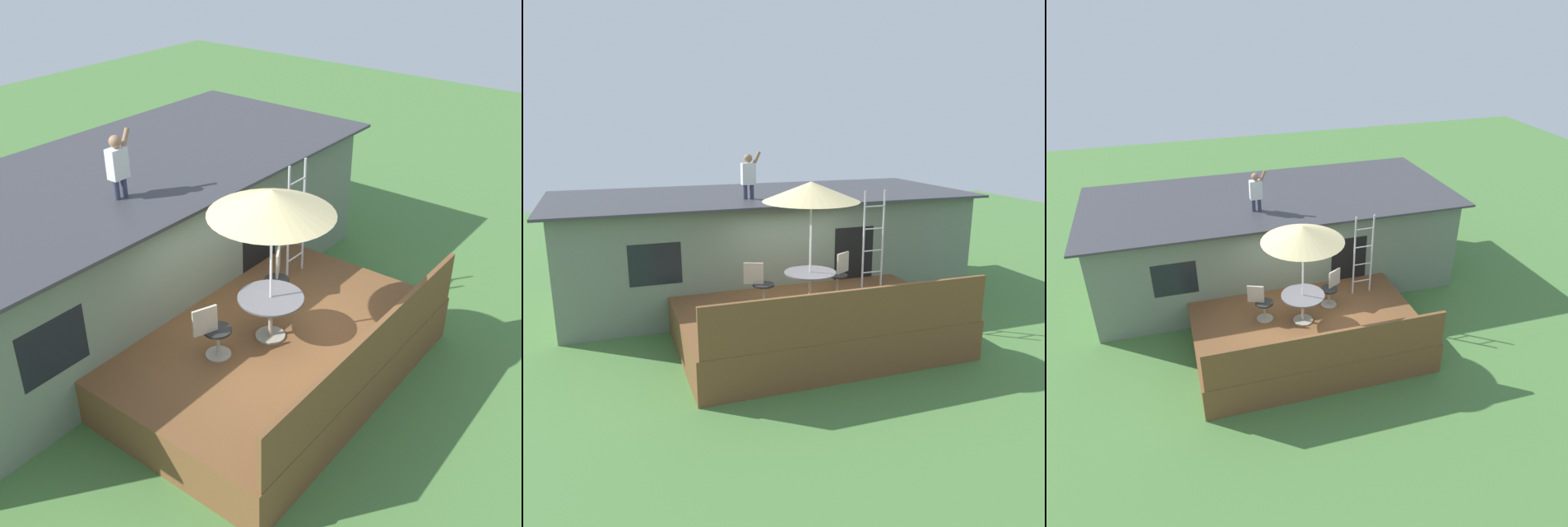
% 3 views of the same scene
% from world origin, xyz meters
% --- Properties ---
extents(ground_plane, '(40.00, 40.00, 0.00)m').
position_xyz_m(ground_plane, '(0.00, 0.00, 0.00)').
color(ground_plane, '#477538').
extents(house, '(10.50, 4.50, 2.68)m').
position_xyz_m(house, '(0.00, 3.60, 1.34)').
color(house, slate).
rests_on(house, ground).
extents(deck, '(5.46, 3.61, 0.80)m').
position_xyz_m(deck, '(0.00, 0.00, 0.40)').
color(deck, brown).
rests_on(deck, ground).
extents(deck_railing, '(5.36, 0.08, 0.90)m').
position_xyz_m(deck_railing, '(0.00, -1.76, 1.25)').
color(deck_railing, brown).
rests_on(deck_railing, deck).
extents(patio_table, '(1.04, 1.04, 0.74)m').
position_xyz_m(patio_table, '(-0.08, 0.02, 1.39)').
color(patio_table, '#A59E8C').
rests_on(patio_table, deck).
extents(patio_umbrella, '(1.90, 1.90, 2.54)m').
position_xyz_m(patio_umbrella, '(-0.08, 0.02, 3.15)').
color(patio_umbrella, silver).
rests_on(patio_umbrella, deck).
extents(step_ladder, '(0.52, 0.04, 2.20)m').
position_xyz_m(step_ladder, '(1.76, 0.84, 1.90)').
color(step_ladder, silver).
rests_on(step_ladder, deck).
extents(person_figure, '(0.47, 0.20, 1.11)m').
position_xyz_m(person_figure, '(-0.59, 2.68, 3.28)').
color(person_figure, '#33384C').
rests_on(person_figure, house).
extents(patio_chair_left, '(0.60, 0.44, 0.92)m').
position_xyz_m(patio_chair_left, '(-1.02, 0.39, 1.26)').
color(patio_chair_left, '#A59E8C').
rests_on(patio_chair_left, deck).
extents(patio_chair_right, '(0.57, 0.44, 0.92)m').
position_xyz_m(patio_chair_right, '(0.81, 0.54, 1.26)').
color(patio_chair_right, '#A59E8C').
rests_on(patio_chair_right, deck).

